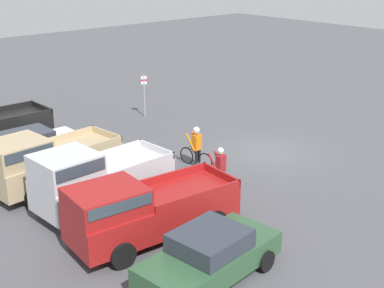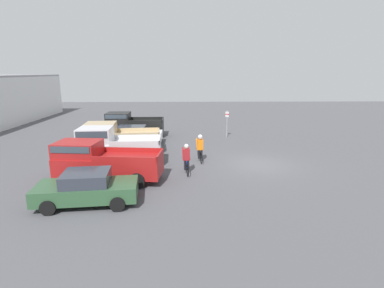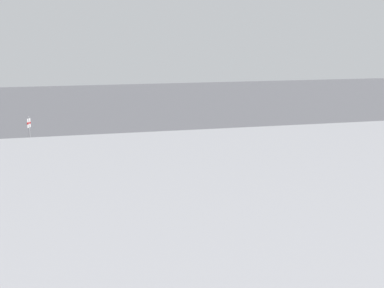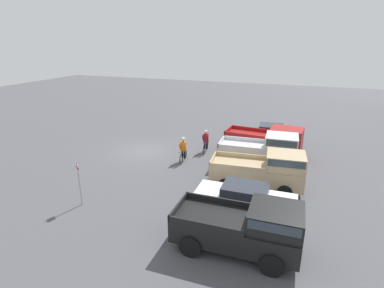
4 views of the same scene
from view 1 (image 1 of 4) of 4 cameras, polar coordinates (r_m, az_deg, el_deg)
ground_plane at (r=24.12m, az=7.91°, el=-0.79°), size 80.00×80.00×0.00m
sedan_0 at (r=14.71m, az=1.91°, el=-11.81°), size 2.33×4.38×1.44m
pickup_truck_0 at (r=16.37m, az=-5.32°, el=-6.94°), size 2.51×5.52×2.08m
pickup_truck_1 at (r=18.41m, az=-10.41°, el=-3.64°), size 2.34×4.91×2.33m
pickup_truck_2 at (r=20.56m, az=-15.39°, el=-1.75°), size 2.50×5.17×2.16m
sedan_1 at (r=23.32m, az=-17.37°, el=-0.38°), size 1.93×4.77×1.41m
cyclist_0 at (r=21.94m, az=0.45°, el=-0.21°), size 1.76×0.50×1.75m
cyclist_1 at (r=19.85m, az=3.00°, el=-2.65°), size 1.84×0.50×1.71m
fire_lane_sign at (r=28.69m, az=-5.12°, el=5.63°), size 0.17×0.27×2.34m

